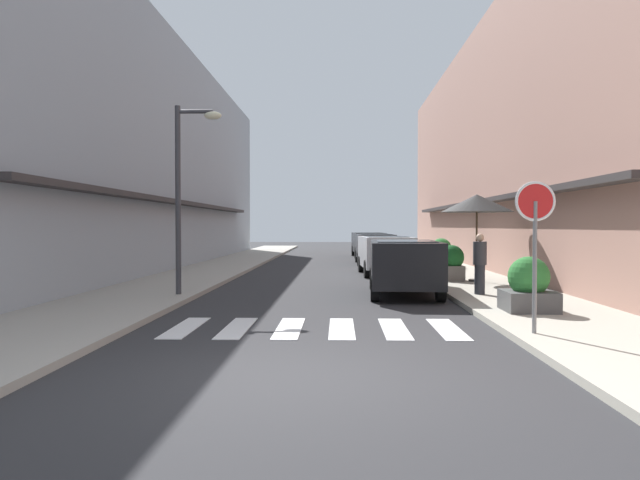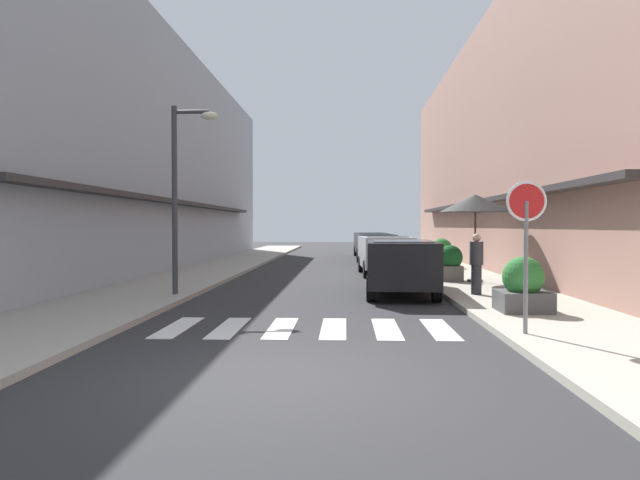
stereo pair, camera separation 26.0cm
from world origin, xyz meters
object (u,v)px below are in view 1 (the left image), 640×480
object	(u,v)px
planter_corner	(529,287)
cafe_umbrella	(477,204)
parked_car_mid	(385,251)
parked_car_distant	(368,242)
parked_car_near	(404,261)
planter_midblock	(452,263)
parked_car_far	(375,245)
pedestrian_walking_near	(480,263)
round_street_sign	(535,217)
planter_far	(441,254)
street_lamp	(186,178)

from	to	relation	value
planter_corner	cafe_umbrella	bearing A→B (deg)	86.07
parked_car_mid	parked_car_distant	xyz separation A→B (m)	(0.00, 12.67, 0.00)
parked_car_near	planter_midblock	world-z (taller)	parked_car_near
parked_car_far	pedestrian_walking_near	xyz separation A→B (m)	(1.84, -13.45, 0.00)
round_street_sign	planter_far	bearing A→B (deg)	85.67
planter_far	pedestrian_walking_near	world-z (taller)	pedestrian_walking_near
parked_car_distant	planter_far	world-z (taller)	parked_car_distant
parked_car_near	street_lamp	world-z (taller)	street_lamp
parked_car_mid	pedestrian_walking_near	distance (m)	7.38
parked_car_far	planter_midblock	distance (m)	9.95
street_lamp	pedestrian_walking_near	distance (m)	7.77
parked_car_mid	parked_car_far	xyz separation A→B (m)	(0.00, 6.30, -0.00)
parked_car_near	planter_midblock	distance (m)	3.50
parked_car_mid	street_lamp	size ratio (longest dim) A/B	0.86
planter_midblock	street_lamp	bearing A→B (deg)	-152.33
round_street_sign	street_lamp	distance (m)	8.80
street_lamp	cafe_umbrella	xyz separation A→B (m)	(8.19, 3.70, -0.53)
parked_car_distant	round_street_sign	world-z (taller)	round_street_sign
street_lamp	cafe_umbrella	distance (m)	9.00
parked_car_mid	planter_far	world-z (taller)	parked_car_mid
planter_midblock	parked_car_near	bearing A→B (deg)	-121.77
planter_corner	planter_midblock	world-z (taller)	planter_midblock
parked_car_far	planter_corner	size ratio (longest dim) A/B	3.52
parked_car_far	parked_car_mid	bearing A→B (deg)	-90.00
parked_car_distant	cafe_umbrella	world-z (taller)	cafe_umbrella
parked_car_distant	planter_corner	xyz separation A→B (m)	(2.13, -22.74, -0.31)
parked_car_near	parked_car_distant	world-z (taller)	same
pedestrian_walking_near	planter_far	bearing A→B (deg)	-129.90
parked_car_far	street_lamp	bearing A→B (deg)	-112.34
parked_car_mid	parked_car_distant	distance (m)	12.67
cafe_umbrella	planter_midblock	distance (m)	2.01
parked_car_distant	round_street_sign	xyz separation A→B (m)	(1.42, -25.21, 1.08)
parked_car_mid	street_lamp	xyz separation A→B (m)	(-5.62, -7.39, 2.16)
planter_corner	round_street_sign	bearing A→B (deg)	-105.95
planter_far	parked_car_far	bearing A→B (deg)	124.90
planter_midblock	parked_car_far	bearing A→B (deg)	100.65
parked_car_near	planter_far	size ratio (longest dim) A/B	3.48
planter_far	parked_car_near	bearing A→B (deg)	-105.82
parked_car_near	parked_car_distant	xyz separation A→B (m)	(0.00, 19.11, 0.00)
cafe_umbrella	planter_midblock	size ratio (longest dim) A/B	2.41
parked_car_mid	street_lamp	bearing A→B (deg)	-127.29
planter_corner	parked_car_distant	bearing A→B (deg)	95.35
parked_car_near	cafe_umbrella	xyz separation A→B (m)	(2.57, 2.76, 1.63)
parked_car_near	planter_midblock	bearing A→B (deg)	58.23
planter_midblock	planter_corner	bearing A→B (deg)	-87.48
parked_car_far	street_lamp	distance (m)	14.95
cafe_umbrella	round_street_sign	bearing A→B (deg)	-97.37
parked_car_mid	planter_midblock	distance (m)	3.94
round_street_sign	parked_car_far	bearing A→B (deg)	94.31
parked_car_distant	planter_corner	distance (m)	22.84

